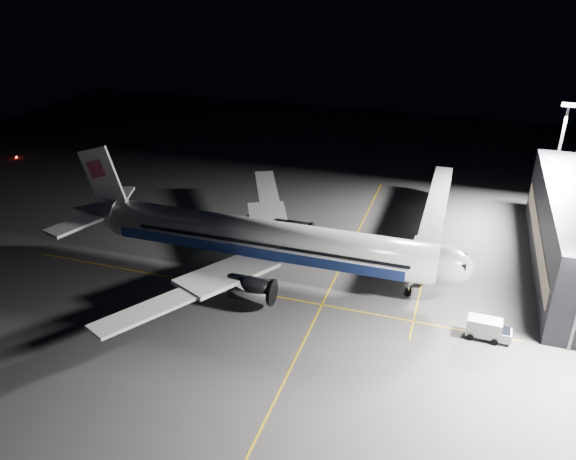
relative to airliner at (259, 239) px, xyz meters
The scene contains 12 objects.
ground 5.27m from the airliner, ahead, with size 200.00×200.00×0.00m, color #4C4C4F.
guide_line_main 12.22m from the airliner, ahead, with size 0.25×80.00×0.01m, color gold.
guide_line_cross 7.99m from the airliner, 79.83° to the right, with size 70.00×0.25×0.01m, color gold.
guide_line_side 25.67m from the airliner, 23.43° to the left, with size 0.25×40.00×0.01m, color gold.
airliner is the anchor object (origin of this frame).
jet_bridge 29.31m from the airliner, 38.04° to the left, with size 3.60×34.40×6.30m.
floodlight_mast_north 52.56m from the airliner, 37.91° to the left, with size 2.40×0.68×20.70m.
service_truck 32.81m from the airliner, 11.92° to the right, with size 5.26×2.47×2.64m.
baggage_tug 16.53m from the airliner, 114.59° to the left, with size 2.71×2.27×1.83m.
safety_cone_a 11.41m from the airliner, 100.08° to the left, with size 0.45×0.45×0.68m, color #FF5D0A.
safety_cone_b 12.07m from the airliner, 50.18° to the left, with size 0.39×0.39×0.59m, color #FF5D0A.
safety_cone_c 9.36m from the airliner, 149.99° to the left, with size 0.40×0.40×0.60m, color #FF5D0A.
Camera 1 is at (25.27, -66.68, 41.72)m, focal length 35.00 mm.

